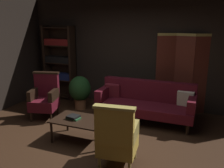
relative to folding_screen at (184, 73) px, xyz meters
The scene contains 11 objects.
ground_plane 2.79m from the folding_screen, 118.10° to the right, with size 10.00×10.00×0.00m, color #331E11.
back_wall 1.31m from the folding_screen, behind, with size 7.20×0.10×2.80m, color black.
folding_screen is the anchor object (origin of this frame).
bookshelf 3.38m from the folding_screen, behind, with size 0.90×0.32×2.05m.
velvet_couch 1.21m from the folding_screen, 128.60° to the right, with size 2.12×0.78×0.88m.
coffee_table 2.80m from the folding_screen, 125.20° to the right, with size 1.00×0.64×0.42m.
armchair_gilt_accent 2.89m from the folding_screen, 102.94° to the right, with size 0.64×0.64×1.04m.
armchair_wing_left 3.30m from the folding_screen, 152.03° to the right, with size 0.71×0.71×1.04m.
potted_plant 2.57m from the folding_screen, 163.05° to the right, with size 0.55×0.55×0.84m.
book_green_cloth 2.88m from the folding_screen, 126.97° to the right, with size 0.25×0.16×0.03m, color #1E4C28.
book_black_cloth 2.87m from the folding_screen, 126.97° to the right, with size 0.20×0.19×0.04m, color black.
Camera 1 is at (1.77, -3.61, 2.20)m, focal length 39.27 mm.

